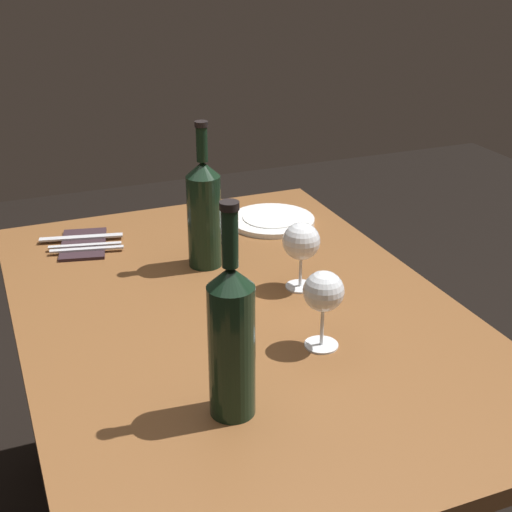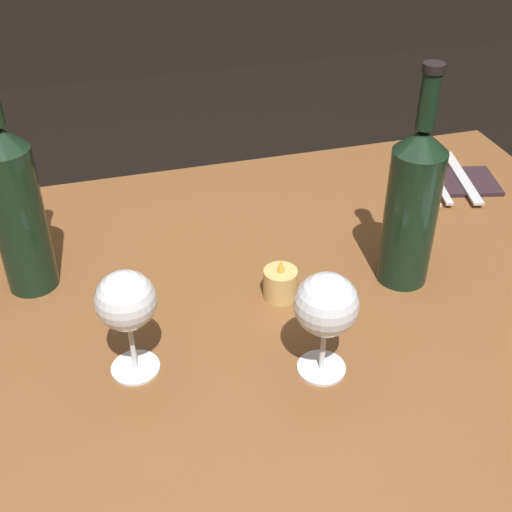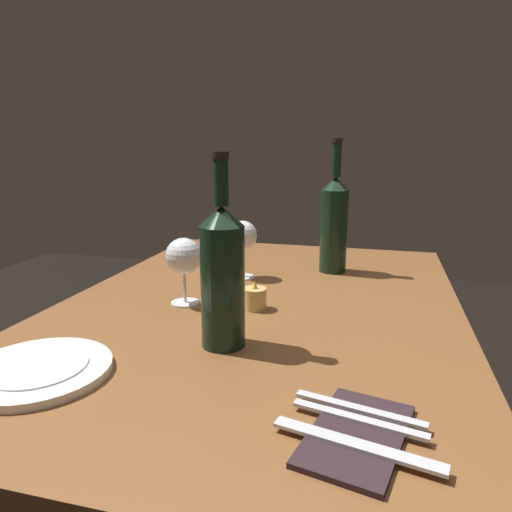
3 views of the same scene
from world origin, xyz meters
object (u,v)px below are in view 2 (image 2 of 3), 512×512
Objects in this scene: fork_outer at (425,182)px; wine_glass_right at (126,303)px; votive_candle at (280,284)px; folded_napkin at (448,182)px; fork_inner at (437,181)px; wine_bottle at (16,206)px; wine_glass_left at (326,307)px; table_knife at (462,177)px; wine_bottle_second at (412,204)px.

wine_glass_right is at bearing -150.65° from fork_outer.
votive_candle is 0.32× the size of folded_napkin.
fork_inner reaches higher than folded_napkin.
wine_bottle is at bearing -171.44° from fork_outer.
wine_glass_left is at bearing -38.94° from wine_bottle.
wine_glass_left is at bearing -133.71° from fork_inner.
fork_inner is (0.76, 0.11, -0.13)m from wine_bottle.
fork_outer is at bearing 180.00° from table_knife.
votive_candle is at bearing -149.90° from folded_napkin.
fork_inner is at bearing -180.00° from folded_napkin.
votive_candle is 0.45m from fork_outer.
wine_glass_left is at bearing -131.83° from fork_outer.
table_knife is (0.03, -0.00, 0.01)m from folded_napkin.
wine_glass_left is at bearing -87.68° from votive_candle.
folded_napkin is at bearing 180.00° from table_knife.
wine_glass_left is 0.74× the size of folded_napkin.
wine_bottle_second is 0.23m from votive_candle.
wine_bottle_second is 0.33m from fork_outer.
votive_candle is (0.23, 0.10, -0.09)m from wine_glass_right.
table_knife is at bearing 28.43° from votive_candle.
wine_glass_left is 0.86× the size of fork_outer.
wine_glass_right is at bearing -60.75° from wine_bottle.
folded_napkin is 0.03m from table_knife.
wine_bottle is 1.78× the size of table_knife.
wine_glass_right is 0.42× the size of wine_bottle.
wine_bottle_second is (0.19, 0.16, 0.03)m from wine_glass_left.
wine_bottle_second is 1.95× the size of fork_outer.
wine_bottle is at bearing 141.06° from wine_glass_left.
votive_candle is (0.36, -0.13, -0.12)m from wine_bottle.
wine_bottle_second reaches higher than wine_glass_right.
wine_bottle_second reaches higher than fork_outer.
votive_candle reaches higher than fork_outer.
wine_glass_right is at bearing 164.18° from wine_glass_left.
wine_glass_right is 0.45× the size of wine_bottle_second.
fork_outer is at bearing 29.35° from wine_glass_right.
table_knife is (0.06, -0.00, 0.00)m from fork_inner.
table_knife is at bearing 26.42° from wine_glass_right.
wine_bottle reaches higher than table_knife.
wine_bottle_second is at bearing -131.56° from folded_napkin.
folded_napkin is 0.03m from fork_inner.
wine_bottle is at bearing -171.72° from fork_inner.
table_knife is at bearing 7.73° from wine_bottle.
wine_bottle_second is at bearing -1.73° from votive_candle.
wine_glass_left is 0.59m from folded_napkin.
wine_glass_left is 0.44× the size of wine_bottle_second.
wine_bottle is at bearing -172.27° from table_knife.
fork_outer is 0.85× the size of table_knife.
fork_inner is (0.20, 0.25, -0.12)m from wine_bottle_second.
wine_bottle_second is at bearing -124.53° from fork_outer.
wine_bottle reaches higher than fork_outer.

